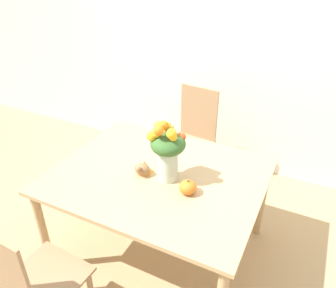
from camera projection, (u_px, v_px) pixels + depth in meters
name	position (u px, v px, depth m)	size (l,w,h in m)	color
ground_plane	(160.00, 247.00, 2.69)	(12.00, 12.00, 0.00)	tan
wall_back	(230.00, 42.00, 3.19)	(8.00, 0.06, 2.70)	silver
dining_table	(159.00, 182.00, 2.36)	(1.45, 1.18, 0.74)	tan
flower_vase	(168.00, 151.00, 2.16)	(0.25, 0.23, 0.44)	#B2CCBC
pumpkin	(188.00, 187.00, 2.11)	(0.11, 0.11, 0.11)	orange
turkey_figurine	(143.00, 168.00, 2.30)	(0.11, 0.15, 0.09)	#936642
dining_chair_near_window	(192.00, 138.00, 3.26)	(0.47, 0.47, 1.00)	#9E7A56
dining_chair_far_side	(32.00, 284.00, 1.81)	(0.44, 0.44, 1.00)	#9E7A56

